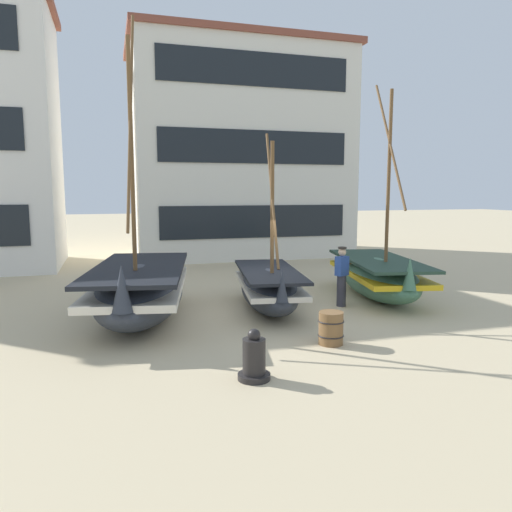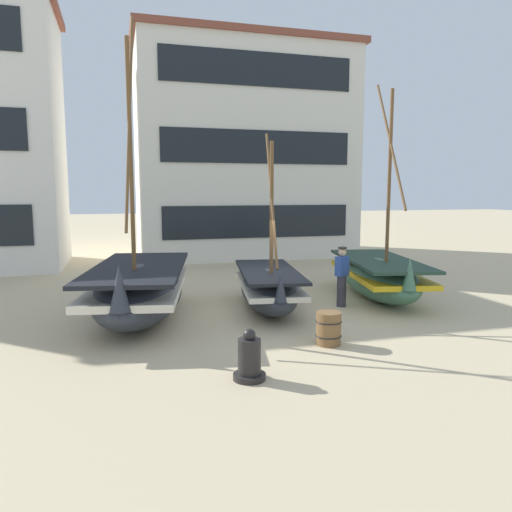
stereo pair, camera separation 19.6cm
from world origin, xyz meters
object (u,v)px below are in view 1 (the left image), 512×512
object	(u,v)px
harbor_building_main	(238,152)
fisherman_by_hull	(342,277)
fishing_boat_far_right	(378,276)
fishing_boat_centre_large	(140,290)
wooden_barrel	(331,328)
capstan_winch	(254,359)
fishing_boat_near_left	(269,288)

from	to	relation	value
harbor_building_main	fisherman_by_hull	bearing A→B (deg)	-90.94
harbor_building_main	fishing_boat_far_right	bearing A→B (deg)	-83.18
fishing_boat_centre_large	fishing_boat_far_right	size ratio (longest dim) A/B	1.15
fishing_boat_far_right	fishing_boat_centre_large	bearing A→B (deg)	-175.19
fisherman_by_hull	fishing_boat_centre_large	bearing A→B (deg)	178.85
fisherman_by_hull	wooden_barrel	world-z (taller)	fisherman_by_hull
fisherman_by_hull	wooden_barrel	size ratio (longest dim) A/B	2.41
fishing_boat_far_right	wooden_barrel	xyz separation A→B (m)	(-3.35, -3.77, -0.32)
fisherman_by_hull	capstan_winch	bearing A→B (deg)	-131.01
fishing_boat_centre_large	fishing_boat_far_right	bearing A→B (deg)	4.81
fishing_boat_centre_large	harbor_building_main	xyz separation A→B (m)	(5.72, 12.17, 4.42)
capstan_winch	fishing_boat_centre_large	bearing A→B (deg)	109.74
wooden_barrel	harbor_building_main	size ratio (longest dim) A/B	0.06
capstan_winch	harbor_building_main	bearing A→B (deg)	76.30
fishing_boat_far_right	capstan_winch	xyz separation A→B (m)	(-5.47, -5.17, -0.31)
wooden_barrel	fisherman_by_hull	bearing A→B (deg)	59.96
fishing_boat_near_left	fishing_boat_centre_large	bearing A→B (deg)	-178.78
fishing_boat_far_right	capstan_winch	bearing A→B (deg)	-136.59
capstan_winch	harbor_building_main	size ratio (longest dim) A/B	0.08
harbor_building_main	wooden_barrel	bearing A→B (deg)	-97.32
fishing_boat_far_right	fishing_boat_near_left	bearing A→B (deg)	-171.87
fishing_boat_centre_large	fishing_boat_far_right	distance (m)	7.13
fishing_boat_near_left	wooden_barrel	xyz separation A→B (m)	(0.32, -3.25, -0.27)
fishing_boat_far_right	capstan_winch	world-z (taller)	fishing_boat_far_right
capstan_winch	fishing_boat_far_right	bearing A→B (deg)	43.41
fishing_boat_far_right	harbor_building_main	size ratio (longest dim) A/B	0.59
fishing_boat_near_left	fishing_boat_centre_large	world-z (taller)	fishing_boat_centre_large
fishing_boat_far_right	wooden_barrel	size ratio (longest dim) A/B	9.17
fishing_boat_near_left	capstan_winch	bearing A→B (deg)	-111.09
harbor_building_main	fishing_boat_near_left	bearing A→B (deg)	-100.72
fishing_boat_near_left	harbor_building_main	xyz separation A→B (m)	(2.29, 12.10, 4.56)
fisherman_by_hull	harbor_building_main	xyz separation A→B (m)	(0.20, 12.28, 4.35)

